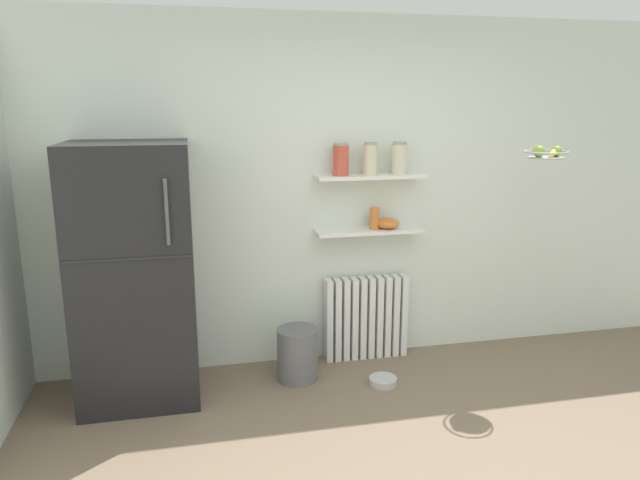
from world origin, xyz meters
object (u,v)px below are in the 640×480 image
at_px(refrigerator, 135,274).
at_px(storage_jar_1, 370,159).
at_px(radiator, 366,317).
at_px(trash_bin, 297,354).
at_px(storage_jar_0, 341,159).
at_px(vase, 374,218).
at_px(hanging_fruit_basket, 547,153).
at_px(shelf_bowl, 388,223).
at_px(storage_jar_2, 399,158).
at_px(pet_food_bowl, 383,381).

bearing_deg(refrigerator, storage_jar_1, 7.77).
height_order(radiator, trash_bin, radiator).
height_order(radiator, storage_jar_0, storage_jar_0).
distance_m(refrigerator, storage_jar_1, 1.84).
relative_size(radiator, vase, 3.95).
xyz_separation_m(storage_jar_0, vase, (0.27, 0.00, -0.45)).
bearing_deg(storage_jar_0, hanging_fruit_basket, -17.31).
distance_m(radiator, hanging_fruit_basket, 1.80).
height_order(vase, shelf_bowl, vase).
bearing_deg(radiator, vase, -36.02).
distance_m(storage_jar_1, trash_bin, 1.52).
bearing_deg(storage_jar_1, trash_bin, -158.29).
xyz_separation_m(vase, hanging_fruit_basket, (1.12, -0.43, 0.50)).
height_order(trash_bin, hanging_fruit_basket, hanging_fruit_basket).
height_order(storage_jar_2, trash_bin, storage_jar_2).
distance_m(storage_jar_2, vase, 0.48).
height_order(trash_bin, pet_food_bowl, trash_bin).
bearing_deg(storage_jar_1, refrigerator, -172.23).
height_order(shelf_bowl, pet_food_bowl, shelf_bowl).
xyz_separation_m(vase, trash_bin, (-0.64, -0.24, -0.93)).
relative_size(refrigerator, storage_jar_2, 7.30).
xyz_separation_m(radiator, hanging_fruit_basket, (1.16, -0.46, 1.30)).
bearing_deg(refrigerator, storage_jar_0, 8.94).
bearing_deg(shelf_bowl, storage_jar_2, 0.00).
relative_size(storage_jar_0, trash_bin, 0.61).
xyz_separation_m(storage_jar_2, hanging_fruit_basket, (0.94, -0.43, 0.06)).
xyz_separation_m(refrigerator, radiator, (1.69, 0.26, -0.54)).
distance_m(radiator, storage_jar_2, 1.27).
height_order(storage_jar_0, trash_bin, storage_jar_0).
relative_size(refrigerator, trash_bin, 4.46).
bearing_deg(shelf_bowl, pet_food_bowl, -109.44).
height_order(refrigerator, radiator, refrigerator).
bearing_deg(vase, storage_jar_1, -180.00).
height_order(pet_food_bowl, hanging_fruit_basket, hanging_fruit_basket).
height_order(refrigerator, trash_bin, refrigerator).
height_order(shelf_bowl, trash_bin, shelf_bowl).
relative_size(radiator, pet_food_bowl, 3.26).
bearing_deg(hanging_fruit_basket, shelf_bowl, 156.94).
height_order(refrigerator, vase, refrigerator).
xyz_separation_m(storage_jar_2, shelf_bowl, (-0.08, 0.00, -0.49)).
xyz_separation_m(refrigerator, trash_bin, (1.09, -0.01, -0.67)).
xyz_separation_m(storage_jar_0, storage_jar_1, (0.22, -0.00, 0.00)).
xyz_separation_m(refrigerator, pet_food_bowl, (1.67, -0.23, -0.84)).
bearing_deg(storage_jar_2, storage_jar_0, 180.00).
relative_size(storage_jar_1, hanging_fruit_basket, 0.77).
bearing_deg(storage_jar_0, trash_bin, -147.52).
height_order(radiator, storage_jar_1, storage_jar_1).
xyz_separation_m(storage_jar_0, trash_bin, (-0.37, -0.24, -1.38)).
xyz_separation_m(radiator, storage_jar_0, (-0.22, -0.03, 1.25)).
distance_m(storage_jar_2, shelf_bowl, 0.50).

